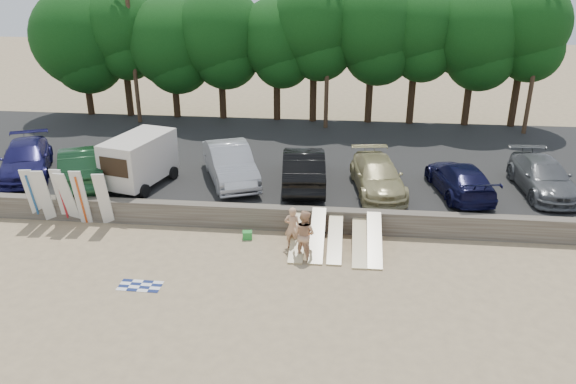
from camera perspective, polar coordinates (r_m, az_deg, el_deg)
name	(u,v)px	position (r m, az deg, el deg)	size (l,w,h in m)	color
ground	(253,263)	(21.15, -3.58, -7.26)	(120.00, 120.00, 0.00)	tan
seawall	(264,217)	(23.55, -2.43, -2.57)	(44.00, 0.50, 1.00)	#6B6356
parking_lot	(284,161)	(30.48, -0.40, 3.19)	(44.00, 14.50, 0.70)	#282828
treeline	(279,32)	(36.14, -0.96, 15.91)	(33.34, 6.35, 8.89)	#382616
utility_poles	(328,51)	(34.44, 4.04, 14.14)	(25.80, 0.26, 9.00)	#473321
box_trailer	(139,158)	(26.71, -14.86, 3.32)	(2.83, 4.05, 2.36)	beige
car_0	(26,159)	(30.19, -25.09, 3.04)	(2.18, 5.37, 1.56)	#17154C
car_1	(82,165)	(27.94, -20.16, 2.58)	(1.88, 5.38, 1.77)	#12321A
car_2	(230,163)	(26.61, -5.90, 2.91)	(1.87, 5.36, 1.77)	#9A9B9F
car_3	(304,167)	(25.95, 1.60, 2.51)	(1.88, 5.38, 1.77)	black
car_4	(378,176)	(25.71, 9.08, 1.65)	(2.04, 5.03, 1.46)	tan
car_5	(460,179)	(26.20, 17.04, 1.27)	(2.00, 4.92, 1.43)	black
car_6	(543,177)	(27.75, 24.48, 1.43)	(2.07, 5.08, 1.48)	#56595C
surfboard_upright_0	(33,195)	(26.10, -24.51, -0.27)	(0.50, 0.06, 2.60)	silver
surfboard_upright_1	(44,196)	(25.75, -23.51, -0.40)	(0.50, 0.06, 2.60)	silver
surfboard_upright_2	(62,196)	(25.49, -21.98, -0.35)	(0.50, 0.06, 2.60)	silver
surfboard_upright_3	(68,198)	(25.25, -21.47, -0.56)	(0.50, 0.06, 2.60)	silver
surfboard_upright_4	(81,197)	(25.02, -20.30, -0.52)	(0.50, 0.06, 2.60)	silver
surfboard_upright_5	(104,199)	(24.57, -18.23, -0.71)	(0.50, 0.06, 2.60)	silver
surfboard_low_0	(298,235)	(22.07, 1.05, -4.41)	(0.56, 3.00, 0.07)	#CEB782
surfboard_low_1	(317,235)	(22.01, 2.99, -4.37)	(0.56, 3.00, 0.07)	#CEB782
surfboard_low_2	(335,237)	(22.05, 4.81, -4.57)	(0.56, 3.00, 0.07)	#CEB782
surfboard_low_3	(359,242)	(21.96, 7.27, -5.02)	(0.56, 3.00, 0.07)	#CEB782
surfboard_low_4	(374,240)	(21.92, 8.78, -4.79)	(0.56, 3.00, 0.07)	#CEB782
beachgoer_a	(292,228)	(21.82, 0.45, -3.64)	(0.63, 0.41, 1.73)	tan
beachgoer_b	(304,234)	(21.12, 1.64, -4.30)	(0.93, 0.73, 1.92)	tan
cooler	(247,235)	(22.85, -4.15, -4.39)	(0.38, 0.30, 0.32)	green
gear_bag	(312,236)	(22.85, 2.45, -4.49)	(0.30, 0.25, 0.22)	#C54E17
beach_towel	(140,286)	(20.45, -14.79, -9.19)	(1.50, 1.50, 0.00)	white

